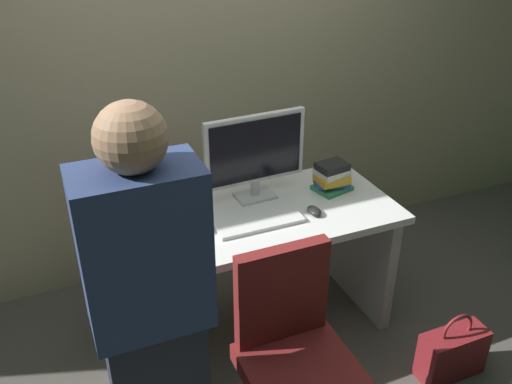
% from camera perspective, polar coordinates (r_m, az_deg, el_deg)
% --- Properties ---
extents(ground_plane, '(9.00, 9.00, 0.00)m').
position_cam_1_polar(ground_plane, '(3.18, -0.36, -13.86)').
color(ground_plane, '#4C4742').
extents(wall_back, '(6.40, 0.10, 3.00)m').
position_cam_1_polar(wall_back, '(3.19, -6.47, 16.79)').
color(wall_back, tan).
rests_on(wall_back, ground).
extents(desk, '(1.46, 0.68, 0.74)m').
position_cam_1_polar(desk, '(2.85, -0.40, -6.22)').
color(desk, white).
rests_on(desk, ground).
extents(office_chair, '(0.52, 0.52, 0.94)m').
position_cam_1_polar(office_chair, '(2.37, 3.98, -17.80)').
color(office_chair, black).
rests_on(office_chair, ground).
extents(person_at_desk, '(0.40, 0.24, 1.64)m').
position_cam_1_polar(person_at_desk, '(1.98, -10.71, -13.09)').
color(person_at_desk, '#262838').
rests_on(person_at_desk, ground).
extents(monitor, '(0.54, 0.15, 0.46)m').
position_cam_1_polar(monitor, '(2.76, -0.08, 4.11)').
color(monitor, silver).
rests_on(monitor, desk).
extents(keyboard, '(0.43, 0.13, 0.02)m').
position_cam_1_polar(keyboard, '(2.64, 0.40, -3.27)').
color(keyboard, white).
rests_on(keyboard, desk).
extents(mouse, '(0.06, 0.10, 0.03)m').
position_cam_1_polar(mouse, '(2.74, 6.07, -1.96)').
color(mouse, black).
rests_on(mouse, desk).
extents(cup_near_keyboard, '(0.07, 0.07, 0.09)m').
position_cam_1_polar(cup_near_keyboard, '(2.43, -9.17, -5.78)').
color(cup_near_keyboard, silver).
rests_on(cup_near_keyboard, desk).
extents(cup_by_monitor, '(0.07, 0.07, 0.09)m').
position_cam_1_polar(cup_by_monitor, '(2.72, -10.69, -1.88)').
color(cup_by_monitor, white).
rests_on(cup_by_monitor, desk).
extents(book_stack, '(0.21, 0.19, 0.16)m').
position_cam_1_polar(book_stack, '(2.95, 7.90, 1.54)').
color(book_stack, '#338C59').
rests_on(book_stack, desk).
extents(handbag, '(0.34, 0.14, 0.38)m').
position_cam_1_polar(handbag, '(3.00, 19.69, -15.44)').
color(handbag, maroon).
rests_on(handbag, ground).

